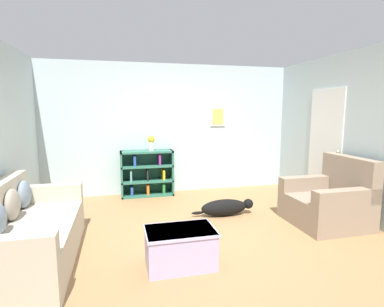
# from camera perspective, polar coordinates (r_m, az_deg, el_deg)

# --- Properties ---
(ground_plane) EXTENTS (14.00, 14.00, 0.00)m
(ground_plane) POSITION_cam_1_polar(r_m,az_deg,el_deg) (4.30, 1.32, -14.75)
(ground_plane) COLOR #997047
(wall_back) EXTENTS (5.60, 0.13, 2.60)m
(wall_back) POSITION_cam_1_polar(r_m,az_deg,el_deg) (6.17, -4.11, 4.68)
(wall_back) COLOR silver
(wall_back) RESTS_ON ground_plane
(wall_right) EXTENTS (0.16, 5.00, 2.60)m
(wall_right) POSITION_cam_1_polar(r_m,az_deg,el_deg) (5.27, 29.19, 2.99)
(wall_right) COLOR silver
(wall_right) RESTS_ON ground_plane
(couch) EXTENTS (0.87, 1.90, 0.88)m
(couch) POSITION_cam_1_polar(r_m,az_deg,el_deg) (3.81, -29.14, -13.56)
(couch) COLOR #B7AD99
(couch) RESTS_ON ground_plane
(bookshelf) EXTENTS (1.02, 0.35, 0.90)m
(bookshelf) POSITION_cam_1_polar(r_m,az_deg,el_deg) (6.00, -8.55, -3.83)
(bookshelf) COLOR #2D6B56
(bookshelf) RESTS_ON ground_plane
(recliner_chair) EXTENTS (0.98, 1.01, 1.00)m
(recliner_chair) POSITION_cam_1_polar(r_m,az_deg,el_deg) (4.94, 24.68, -8.29)
(recliner_chair) COLOR gray
(recliner_chair) RESTS_ON ground_plane
(coffee_table) EXTENTS (0.75, 0.49, 0.41)m
(coffee_table) POSITION_cam_1_polar(r_m,az_deg,el_deg) (3.39, -2.25, -17.26)
(coffee_table) COLOR #ADA3CC
(coffee_table) RESTS_ON ground_plane
(dog) EXTENTS (1.03, 0.24, 0.27)m
(dog) POSITION_cam_1_polar(r_m,az_deg,el_deg) (4.91, 6.44, -10.15)
(dog) COLOR black
(dog) RESTS_ON ground_plane
(vase) EXTENTS (0.14, 0.14, 0.30)m
(vase) POSITION_cam_1_polar(r_m,az_deg,el_deg) (5.89, -7.77, 2.16)
(vase) COLOR silver
(vase) RESTS_ON bookshelf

